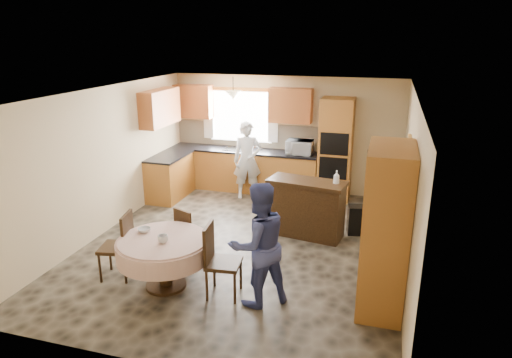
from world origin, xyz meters
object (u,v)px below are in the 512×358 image
at_px(oven_tower, 336,150).
at_px(chair_back, 188,232).
at_px(sideboard, 306,210).
at_px(cupboard, 386,229).
at_px(dining_table, 164,250).
at_px(person_sink, 247,160).
at_px(chair_right, 218,257).
at_px(person_dining, 258,245).
at_px(chair_left, 121,242).

bearing_deg(oven_tower, chair_back, -117.29).
bearing_deg(sideboard, cupboard, -45.21).
relative_size(cupboard, dining_table, 1.65).
distance_m(cupboard, person_sink, 4.42).
xyz_separation_m(dining_table, chair_back, (0.00, 0.78, -0.08)).
bearing_deg(chair_right, dining_table, 85.23).
bearing_deg(dining_table, chair_back, 89.89).
bearing_deg(chair_back, oven_tower, -94.10).
distance_m(cupboard, dining_table, 2.92).
xyz_separation_m(cupboard, chair_back, (-2.85, 0.37, -0.57)).
relative_size(person_sink, person_dining, 1.00).
height_order(chair_back, chair_right, chair_right).
distance_m(sideboard, chair_left, 3.11).
relative_size(sideboard, chair_left, 1.33).
bearing_deg(person_dining, oven_tower, -137.91).
xyz_separation_m(oven_tower, dining_table, (-1.78, -4.22, -0.50)).
bearing_deg(dining_table, person_sink, 89.88).
bearing_deg(cupboard, oven_tower, 105.65).
bearing_deg(oven_tower, sideboard, -96.55).
relative_size(dining_table, chair_back, 1.47).
height_order(sideboard, person_sink, person_sink).
distance_m(oven_tower, chair_right, 4.35).
relative_size(chair_right, person_dining, 0.61).
bearing_deg(person_dining, chair_left, -44.11).
distance_m(sideboard, person_sink, 2.22).
relative_size(cupboard, person_dining, 1.27).
bearing_deg(chair_right, person_dining, -98.81).
bearing_deg(sideboard, dining_table, -115.84).
bearing_deg(chair_left, chair_back, 123.77).
distance_m(sideboard, dining_table, 2.70).
distance_m(person_sink, person_dining, 4.01).
bearing_deg(chair_right, chair_back, 39.18).
bearing_deg(chair_right, person_sink, 5.34).
xyz_separation_m(cupboard, person_dining, (-1.52, -0.41, -0.22)).
height_order(cupboard, person_sink, cupboard).
xyz_separation_m(cupboard, chair_right, (-2.08, -0.38, -0.49)).
relative_size(sideboard, chair_back, 1.51).
relative_size(dining_table, chair_right, 1.26).
xyz_separation_m(oven_tower, person_sink, (-1.77, -0.44, -0.25)).
bearing_deg(chair_back, chair_right, 158.45).
distance_m(cupboard, chair_left, 3.61).
relative_size(dining_table, person_sink, 0.78).
bearing_deg(cupboard, chair_back, 172.50).
relative_size(oven_tower, cupboard, 1.02).
bearing_deg(cupboard, sideboard, 125.67).
height_order(dining_table, chair_right, chair_right).
height_order(dining_table, chair_back, chair_back).
xyz_separation_m(oven_tower, cupboard, (1.07, -3.82, -0.02)).
xyz_separation_m(cupboard, dining_table, (-2.85, -0.40, -0.48)).
bearing_deg(chair_right, chair_left, 81.90).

